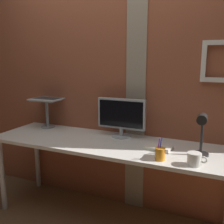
{
  "coord_description": "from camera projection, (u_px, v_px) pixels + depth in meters",
  "views": [
    {
      "loc": [
        0.97,
        -1.95,
        1.46
      ],
      "look_at": [
        0.08,
        0.09,
        1.0
      ],
      "focal_mm": 40.9,
      "sensor_mm": 36.0,
      "label": 1
    }
  ],
  "objects": [
    {
      "name": "ground_plane",
      "position": [
        100.0,
        216.0,
        2.43
      ],
      "size": [
        6.0,
        6.0,
        0.0
      ],
      "primitive_type": "plane",
      "color": "brown"
    },
    {
      "name": "brick_wall_back",
      "position": [
        116.0,
        80.0,
        2.5
      ],
      "size": [
        3.33,
        0.16,
        2.53
      ],
      "color": "brown",
      "rests_on": "ground_plane"
    },
    {
      "name": "desk",
      "position": [
        107.0,
        150.0,
        2.25
      ],
      "size": [
        2.14,
        0.63,
        0.75
      ],
      "color": "silver",
      "rests_on": "ground_plane"
    },
    {
      "name": "monitor",
      "position": [
        121.0,
        116.0,
        2.35
      ],
      "size": [
        0.46,
        0.18,
        0.36
      ],
      "color": "#ADB2B7",
      "rests_on": "desk"
    },
    {
      "name": "laptop_stand",
      "position": [
        47.0,
        109.0,
        2.68
      ],
      "size": [
        0.28,
        0.22,
        0.3
      ],
      "color": "gray",
      "rests_on": "desk"
    },
    {
      "name": "laptop",
      "position": [
        50.0,
        94.0,
        2.71
      ],
      "size": [
        0.31,
        0.31,
        0.2
      ],
      "color": "#ADB2B7",
      "rests_on": "laptop_stand"
    },
    {
      "name": "desk_lamp",
      "position": [
        202.0,
        130.0,
        1.84
      ],
      "size": [
        0.12,
        0.2,
        0.34
      ],
      "color": "black",
      "rests_on": "desk"
    },
    {
      "name": "pen_cup",
      "position": [
        160.0,
        154.0,
        1.83
      ],
      "size": [
        0.07,
        0.07,
        0.17
      ],
      "color": "orange",
      "rests_on": "desk"
    },
    {
      "name": "coffee_mug",
      "position": [
        195.0,
        159.0,
        1.73
      ],
      "size": [
        0.13,
        0.1,
        0.09
      ],
      "color": "silver",
      "rests_on": "desk"
    },
    {
      "name": "paper_clutter_stack",
      "position": [
        159.0,
        148.0,
        2.05
      ],
      "size": [
        0.22,
        0.17,
        0.03
      ],
      "primitive_type": "cube",
      "rotation": [
        0.0,
        0.0,
        -0.18
      ],
      "color": "silver",
      "rests_on": "desk"
    }
  ]
}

